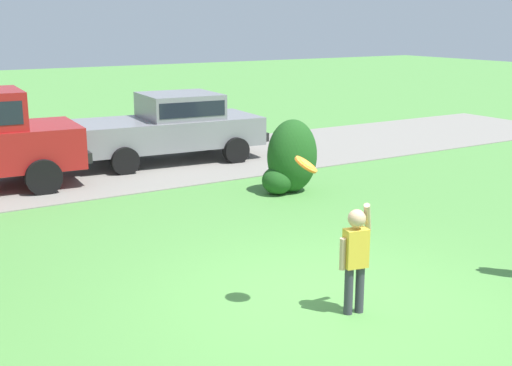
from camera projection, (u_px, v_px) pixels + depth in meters
The scene contains 6 objects.
ground_plane at pixel (319, 299), 7.96m from camera, with size 80.00×80.00×0.00m, color #518E42.
driveway_strip at pixel (96, 172), 14.52m from camera, with size 28.00×4.40×0.02m, color gray.
shrub_centre_left at pixel (290, 159), 12.74m from camera, with size 1.14×0.83×1.39m.
parked_sedan at pixel (171, 125), 15.54m from camera, with size 4.53×2.36×1.56m.
child_thrower at pixel (356, 253), 7.43m from camera, with size 0.47×0.23×1.29m.
frisbee at pixel (306, 165), 7.23m from camera, with size 0.31×0.27×0.24m.
Camera 1 is at (-4.53, -5.90, 3.23)m, focal length 47.24 mm.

